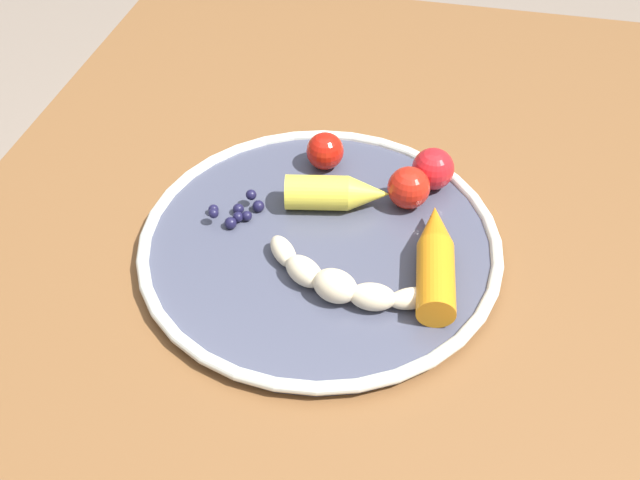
% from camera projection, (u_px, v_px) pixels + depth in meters
% --- Properties ---
extents(dining_table, '(1.18, 0.83, 0.75)m').
position_uv_depth(dining_table, '(346.00, 350.00, 0.72)').
color(dining_table, brown).
rests_on(dining_table, ground_plane).
extents(plate, '(0.35, 0.35, 0.02)m').
position_uv_depth(plate, '(320.00, 242.00, 0.69)').
color(plate, '#45485C').
rests_on(plate, dining_table).
extents(banana, '(0.08, 0.17, 0.03)m').
position_uv_depth(banana, '(339.00, 282.00, 0.63)').
color(banana, beige).
rests_on(banana, plate).
extents(carrot_orange, '(0.14, 0.05, 0.03)m').
position_uv_depth(carrot_orange, '(435.00, 257.00, 0.65)').
color(carrot_orange, orange).
rests_on(carrot_orange, plate).
extents(carrot_yellow, '(0.05, 0.11, 0.04)m').
position_uv_depth(carrot_yellow, '(338.00, 193.00, 0.71)').
color(carrot_yellow, yellow).
rests_on(carrot_yellow, plate).
extents(blueberry_pile, '(0.05, 0.05, 0.02)m').
position_uv_depth(blueberry_pile, '(238.00, 211.00, 0.71)').
color(blueberry_pile, '#191638').
rests_on(blueberry_pile, plate).
extents(tomato_near, '(0.04, 0.04, 0.04)m').
position_uv_depth(tomato_near, '(325.00, 151.00, 0.76)').
color(tomato_near, red).
rests_on(tomato_near, plate).
extents(tomato_mid, '(0.04, 0.04, 0.04)m').
position_uv_depth(tomato_mid, '(409.00, 188.00, 0.71)').
color(tomato_mid, red).
rests_on(tomato_mid, plate).
extents(tomato_far, '(0.04, 0.04, 0.04)m').
position_uv_depth(tomato_far, '(433.00, 169.00, 0.73)').
color(tomato_far, red).
rests_on(tomato_far, plate).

